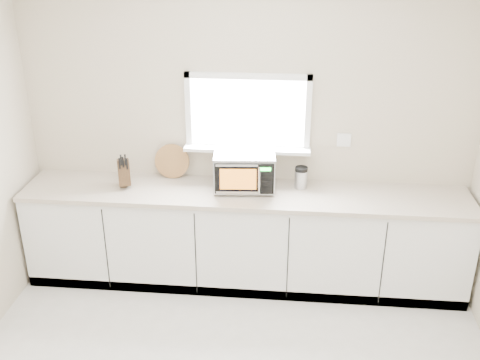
# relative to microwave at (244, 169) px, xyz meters

# --- Properties ---
(back_wall) EXTENTS (4.00, 0.17, 2.70)m
(back_wall) POSITION_rel_microwave_xyz_m (0.01, 0.22, 0.27)
(back_wall) COLOR #C4B29C
(back_wall) RESTS_ON ground
(cabinets) EXTENTS (3.92, 0.60, 0.88)m
(cabinets) POSITION_rel_microwave_xyz_m (0.01, -0.07, -0.66)
(cabinets) COLOR silver
(cabinets) RESTS_ON ground
(countertop) EXTENTS (3.92, 0.64, 0.04)m
(countertop) POSITION_rel_microwave_xyz_m (0.01, -0.08, -0.20)
(countertop) COLOR #B9AA98
(countertop) RESTS_ON cabinets
(microwave) EXTENTS (0.55, 0.45, 0.34)m
(microwave) POSITION_rel_microwave_xyz_m (0.00, 0.00, 0.00)
(microwave) COLOR black
(microwave) RESTS_ON countertop
(knife_block) EXTENTS (0.17, 0.24, 0.32)m
(knife_block) POSITION_rel_microwave_xyz_m (-1.07, -0.07, -0.04)
(knife_block) COLOR #4B341A
(knife_block) RESTS_ON countertop
(cutting_board) EXTENTS (0.32, 0.08, 0.32)m
(cutting_board) POSITION_rel_microwave_xyz_m (-0.68, 0.17, -0.02)
(cutting_board) COLOR olive
(cutting_board) RESTS_ON countertop
(coffee_grinder) EXTENTS (0.13, 0.13, 0.20)m
(coffee_grinder) POSITION_rel_microwave_xyz_m (0.50, 0.05, -0.08)
(coffee_grinder) COLOR #ABADB2
(coffee_grinder) RESTS_ON countertop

